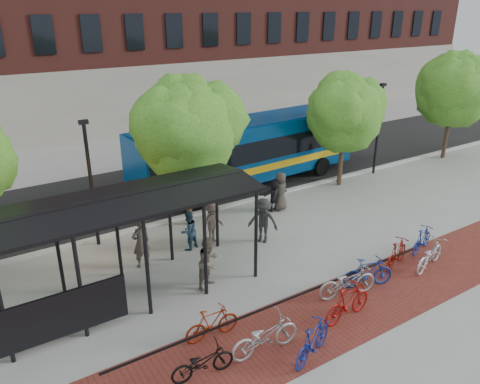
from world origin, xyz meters
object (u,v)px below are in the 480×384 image
bike_7 (368,273)px  pedestrian_1 (141,243)px  pedestrian_8 (209,262)px  lamp_post_right (378,127)px  bike_11 (422,239)px  bike_3 (313,341)px  bus_shelter (91,220)px  bike_6 (347,281)px  pedestrian_9 (263,220)px  pedestrian_3 (213,223)px  bike_5 (348,303)px  tree_b (187,125)px  tree_d (455,86)px  bike_10 (430,255)px  pedestrian_2 (189,231)px  pedestrian_5 (274,195)px  bus (248,148)px  bike_1 (212,323)px  bike_2 (265,336)px  bike_9 (397,253)px  tree_c (346,110)px  pedestrian_6 (280,191)px  pedestrian_7 (340,167)px  lamp_post_left (91,181)px

bike_7 → pedestrian_1: size_ratio=0.94×
pedestrian_8 → lamp_post_right: bearing=-6.1°
bike_11 → bike_3: bearing=91.4°
bus_shelter → bike_11: bus_shelter is taller
bike_6 → pedestrian_9: 4.68m
pedestrian_3 → bike_5: bearing=-100.6°
tree_b → bike_11: bearing=-48.0°
tree_d → bike_10: bearing=-146.7°
lamp_post_right → pedestrian_9: 10.96m
pedestrian_2 → pedestrian_5: pedestrian_2 is taller
bus → pedestrian_1: bus is taller
bike_1 → bike_10: bearing=-92.9°
bike_2 → bike_10: 7.75m
pedestrian_8 → bike_5: bearing=-82.0°
bike_9 → bike_11: (1.79, 0.26, -0.04)m
bike_9 → pedestrian_3: bearing=23.6°
lamp_post_right → bike_1: lamp_post_right is taller
bike_7 → bike_11: 3.75m
bike_5 → bike_7: (1.87, 0.93, -0.04)m
bus → pedestrian_3: bearing=-138.6°
bus_shelter → bike_11: bearing=-16.0°
tree_c → pedestrian_8: size_ratio=3.19×
tree_d → tree_c: bearing=-180.0°
bike_3 → pedestrian_6: (5.35, 8.49, 0.37)m
bus_shelter → bike_7: size_ratio=5.79×
bike_3 → pedestrian_1: (-2.07, 7.13, 0.42)m
bike_1 → bike_6: size_ratio=0.80×
tree_c → pedestrian_2: (-10.16, -2.10, -3.25)m
tree_c → pedestrian_2: size_ratio=3.69×
bike_10 → bike_11: bike_10 is taller
bus_shelter → bike_11: 12.42m
lamp_post_right → pedestrian_7: lamp_post_right is taller
lamp_post_left → pedestrian_7: bearing=0.9°
bike_9 → pedestrian_6: bearing=-14.2°
tree_d → bike_5: (-17.11, -8.73, -3.88)m
tree_d → pedestrian_5: bearing=-176.3°
bike_10 → pedestrian_1: bearing=42.5°
bike_1 → pedestrian_2: size_ratio=1.05×
bike_1 → pedestrian_1: (-0.17, 4.93, 0.47)m
bike_9 → pedestrian_5: (-0.76, 6.53, 0.25)m
pedestrian_5 → bike_11: bearing=121.4°
pedestrian_1 → pedestrian_6: bearing=-176.4°
bike_9 → bike_5: bearing=90.6°
tree_c → pedestrian_7: bearing=50.1°
lamp_post_left → pedestrian_5: (8.01, -1.16, -1.96)m
tree_c → bike_11: 8.40m
bike_5 → pedestrian_5: size_ratio=1.24×
bike_9 → pedestrian_8: pedestrian_8 is taller
bike_1 → bike_10: 8.71m
lamp_post_right → tree_d: bearing=-2.4°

